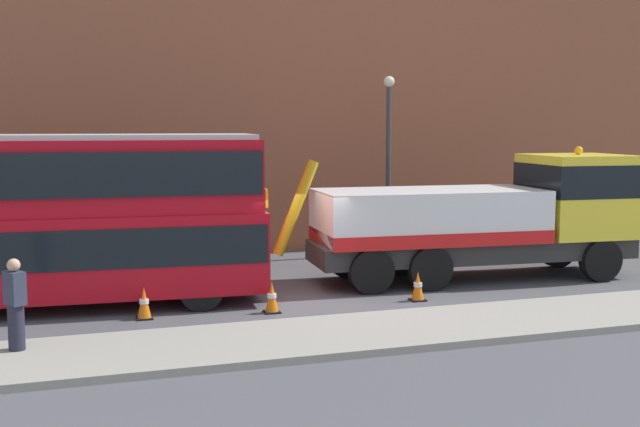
% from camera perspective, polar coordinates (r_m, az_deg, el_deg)
% --- Properties ---
extents(ground_plane, '(120.00, 120.00, 0.00)m').
position_cam_1_polar(ground_plane, '(20.07, -1.95, -5.90)').
color(ground_plane, '#4C4C51').
extents(near_kerb, '(60.00, 2.80, 0.15)m').
position_cam_1_polar(near_kerb, '(16.18, 2.29, -8.68)').
color(near_kerb, gray).
rests_on(near_kerb, ground_plane).
extents(building_facade, '(60.00, 1.50, 16.00)m').
position_cam_1_polar(building_facade, '(26.88, -6.49, 14.51)').
color(building_facade, '#935138').
rests_on(building_facade, ground_plane).
extents(recovery_tow_truck, '(10.22, 3.25, 3.67)m').
position_cam_1_polar(recovery_tow_truck, '(22.41, 12.08, -0.17)').
color(recovery_tow_truck, '#2D2D2D').
rests_on(recovery_tow_truck, ground_plane).
extents(double_decker_bus, '(11.16, 3.31, 4.06)m').
position_cam_1_polar(double_decker_bus, '(19.36, -20.52, -0.07)').
color(double_decker_bus, '#B70C19').
rests_on(double_decker_bus, ground_plane).
extents(pedestrian_onlooker, '(0.43, 0.48, 1.71)m').
position_cam_1_polar(pedestrian_onlooker, '(15.65, -21.09, -6.20)').
color(pedestrian_onlooker, '#232333').
rests_on(pedestrian_onlooker, near_kerb).
extents(traffic_cone_near_bus, '(0.36, 0.36, 0.72)m').
position_cam_1_polar(traffic_cone_near_bus, '(18.03, -12.55, -6.37)').
color(traffic_cone_near_bus, orange).
rests_on(traffic_cone_near_bus, ground_plane).
extents(traffic_cone_midway, '(0.36, 0.36, 0.72)m').
position_cam_1_polar(traffic_cone_midway, '(18.20, -3.49, -6.10)').
color(traffic_cone_midway, orange).
rests_on(traffic_cone_midway, ground_plane).
extents(traffic_cone_near_truck, '(0.36, 0.36, 0.72)m').
position_cam_1_polar(traffic_cone_near_truck, '(19.53, 7.06, -5.27)').
color(traffic_cone_near_truck, orange).
rests_on(traffic_cone_near_truck, ground_plane).
extents(street_lamp, '(0.36, 0.36, 5.83)m').
position_cam_1_polar(street_lamp, '(25.96, 4.95, 4.64)').
color(street_lamp, '#38383D').
rests_on(street_lamp, ground_plane).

